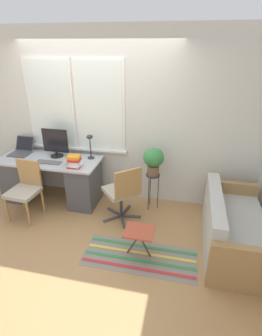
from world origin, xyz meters
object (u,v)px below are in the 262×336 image
(laptop, at_px, (22,150))
(folding_stool, at_px, (139,233))
(keyboard, at_px, (48,162))
(couch_loveseat, at_px, (232,230))
(desk_chair_wooden, at_px, (25,188))
(plant_stand, at_px, (153,180))
(potted_plant, at_px, (154,159))
(desk_lamp, at_px, (90,142))
(office_chair_swivel, at_px, (123,191))
(monitor, at_px, (55,143))
(book_stack, at_px, (74,161))
(mouse, at_px, (66,163))

(laptop, relative_size, folding_stool, 0.98)
(keyboard, xyz_separation_m, couch_loveseat, (2.76, -0.43, -0.49))
(desk_chair_wooden, height_order, plant_stand, desk_chair_wooden)
(potted_plant, distance_m, folding_stool, 1.21)
(desk_lamp, relative_size, office_chair_swivel, 0.44)
(keyboard, relative_size, potted_plant, 0.93)
(couch_loveseat, distance_m, plant_stand, 1.35)
(plant_stand, distance_m, folding_stool, 1.11)
(monitor, distance_m, potted_plant, 1.62)
(laptop, xyz_separation_m, potted_plant, (2.25, -0.02, 0.06))
(couch_loveseat, bearing_deg, book_stack, 80.51)
(laptop, bearing_deg, book_stack, -16.07)
(mouse, height_order, couch_loveseat, mouse)
(desk_lamp, distance_m, book_stack, 0.44)
(keyboard, relative_size, book_stack, 1.85)
(book_stack, height_order, folding_stool, book_stack)
(keyboard, bearing_deg, mouse, 4.79)
(desk_chair_wooden, height_order, potted_plant, potted_plant)
(plant_stand, bearing_deg, folding_stool, -90.02)
(book_stack, height_order, office_chair_swivel, book_stack)
(office_chair_swivel, distance_m, plant_stand, 0.56)
(laptop, distance_m, desk_chair_wooden, 0.83)
(keyboard, height_order, couch_loveseat, keyboard)
(keyboard, distance_m, potted_plant, 1.64)
(laptop, xyz_separation_m, monitor, (0.64, 0.01, 0.18))
(couch_loveseat, relative_size, plant_stand, 2.47)
(monitor, distance_m, book_stack, 0.58)
(keyboard, xyz_separation_m, mouse, (0.28, 0.02, 0.01))
(mouse, xyz_separation_m, couch_loveseat, (2.47, -0.46, -0.50))
(book_stack, bearing_deg, desk_lamp, 72.13)
(monitor, relative_size, book_stack, 2.16)
(desk_chair_wooden, xyz_separation_m, office_chair_swivel, (1.47, 0.21, 0.02))
(laptop, height_order, couch_loveseat, laptop)
(monitor, relative_size, office_chair_swivel, 0.51)
(plant_stand, relative_size, potted_plant, 1.42)
(potted_plant, bearing_deg, laptop, 179.42)
(book_stack, distance_m, couch_loveseat, 2.39)
(desk_lamp, height_order, plant_stand, desk_lamp)
(mouse, bearing_deg, folding_stool, -33.33)
(plant_stand, bearing_deg, desk_chair_wooden, -161.45)
(laptop, bearing_deg, office_chair_swivel, -13.01)
(keyboard, xyz_separation_m, desk_chair_wooden, (-0.22, -0.37, -0.28))
(mouse, relative_size, desk_lamp, 0.15)
(desk_chair_wooden, bearing_deg, potted_plant, 22.32)
(laptop, height_order, keyboard, laptop)
(keyboard, height_order, desk_lamp, desk_lamp)
(monitor, distance_m, mouse, 0.43)
(monitor, xyz_separation_m, keyboard, (-0.01, -0.27, -0.22))
(potted_plant, bearing_deg, plant_stand, -26.57)
(laptop, bearing_deg, plant_stand, -0.58)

